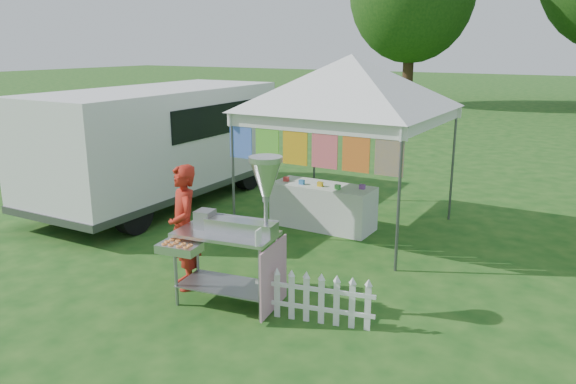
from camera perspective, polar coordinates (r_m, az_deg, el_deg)
The scene contains 7 objects.
ground at distance 7.21m, azimuth -5.98°, elevation -11.24°, with size 120.00×120.00×0.00m, color #154814.
canopy_main at distance 9.51m, azimuth 6.47°, elevation 13.69°, with size 4.24×4.24×3.45m.
donut_cart at distance 6.70m, azimuth -4.90°, elevation -2.90°, with size 1.39×1.13×1.91m.
vendor at distance 7.49m, azimuth -10.53°, elevation -3.55°, with size 0.61×0.40×1.67m, color #AA2114.
cargo_van at distance 11.73m, azimuth -12.58°, elevation 5.06°, with size 2.35×5.61×2.31m.
picket_fence at distance 6.63m, azimuth 2.64°, elevation -10.87°, with size 1.41×0.35×0.56m.
display_table at distance 9.93m, azimuth 3.56°, elevation -1.44°, with size 1.80×0.70×0.77m, color white.
Camera 1 is at (3.92, -5.17, 3.16)m, focal length 35.00 mm.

